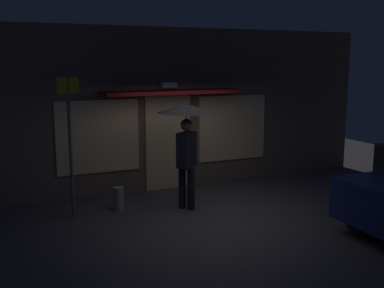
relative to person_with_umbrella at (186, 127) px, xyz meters
name	(u,v)px	position (x,y,z in m)	size (l,w,h in m)	color
ground_plane	(210,215)	(0.24, -0.57, -1.68)	(18.00, 18.00, 0.00)	#423F44
building_facade	(165,110)	(0.24, 1.77, 0.18)	(10.74, 1.00, 3.74)	brown
person_with_umbrella	(186,127)	(0.00, 0.00, 0.00)	(1.16, 1.16, 2.14)	black
street_sign_post	(70,137)	(-2.20, 0.46, -0.11)	(0.40, 0.07, 2.79)	#595B60
sidewalk_bollard	(119,198)	(-1.28, 0.52, -1.45)	(0.20, 0.20, 0.46)	#9E998E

